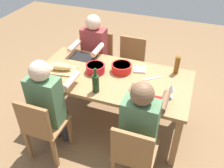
{
  "coord_description": "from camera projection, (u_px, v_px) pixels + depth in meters",
  "views": [
    {
      "loc": [
        -0.82,
        2.22,
        2.37
      ],
      "look_at": [
        0.0,
        0.0,
        0.63
      ],
      "focal_mm": 39.1,
      "sensor_mm": 36.0,
      "label": 1
    }
  ],
  "objects": [
    {
      "name": "diner_far_right",
      "position": [
        48.0,
        100.0,
        2.59
      ],
      "size": [
        0.41,
        0.53,
        1.2
      ],
      "color": "#2D2D38",
      "rests_on": "ground_plane"
    },
    {
      "name": "chair_near_right",
      "position": [
        99.0,
        57.0,
        3.75
      ],
      "size": [
        0.4,
        0.4,
        0.85
      ],
      "color": "olive",
      "rests_on": "ground_plane"
    },
    {
      "name": "ground_plane",
      "position": [
        112.0,
        121.0,
        3.31
      ],
      "size": [
        8.0,
        8.0,
        0.0
      ],
      "primitive_type": "plane",
      "color": "brown"
    },
    {
      "name": "cutting_board",
      "position": [
        60.0,
        70.0,
        2.96
      ],
      "size": [
        0.43,
        0.28,
        0.02
      ],
      "primitive_type": "cube",
      "rotation": [
        0.0,
        0.0,
        0.16
      ],
      "color": "tan",
      "rests_on": "dining_table"
    },
    {
      "name": "serving_bowl_pasta",
      "position": [
        122.0,
        67.0,
        2.93
      ],
      "size": [
        0.24,
        0.24,
        0.1
      ],
      "color": "red",
      "rests_on": "dining_table"
    },
    {
      "name": "placemat_far_left",
      "position": [
        148.0,
        101.0,
        2.51
      ],
      "size": [
        0.32,
        0.23,
        0.01
      ],
      "primitive_type": "cube",
      "color": "maroon",
      "rests_on": "dining_table"
    },
    {
      "name": "dining_table",
      "position": [
        112.0,
        82.0,
        2.92
      ],
      "size": [
        1.84,
        0.91,
        0.74
      ],
      "color": "#9E7044",
      "rests_on": "ground_plane"
    },
    {
      "name": "chair_far_right",
      "position": [
        42.0,
        126.0,
        2.58
      ],
      "size": [
        0.4,
        0.4,
        0.85
      ],
      "color": "olive",
      "rests_on": "ground_plane"
    },
    {
      "name": "diner_far_left",
      "position": [
        140.0,
        124.0,
        2.31
      ],
      "size": [
        0.41,
        0.53,
        1.2
      ],
      "color": "#2D2D38",
      "rests_on": "ground_plane"
    },
    {
      "name": "napkin_stack",
      "position": [
        140.0,
        69.0,
        2.97
      ],
      "size": [
        0.16,
        0.16,
        0.02
      ],
      "primitive_type": "cube",
      "rotation": [
        0.0,
        0.0,
        0.19
      ],
      "color": "white",
      "rests_on": "dining_table"
    },
    {
      "name": "carving_knife",
      "position": [
        152.0,
        78.0,
        2.84
      ],
      "size": [
        0.2,
        0.16,
        0.01
      ],
      "primitive_type": "cube",
      "rotation": [
        0.0,
        0.0,
        0.67
      ],
      "color": "silver",
      "rests_on": "dining_table"
    },
    {
      "name": "beer_bottle",
      "position": [
        177.0,
        65.0,
        2.87
      ],
      "size": [
        0.06,
        0.06,
        0.22
      ],
      "primitive_type": "cylinder",
      "color": "brown",
      "rests_on": "dining_table"
    },
    {
      "name": "chair_far_left",
      "position": [
        134.0,
        153.0,
        2.3
      ],
      "size": [
        0.4,
        0.4,
        0.85
      ],
      "color": "olive",
      "rests_on": "ground_plane"
    },
    {
      "name": "diner_near_right",
      "position": [
        93.0,
        50.0,
        3.49
      ],
      "size": [
        0.41,
        0.53,
        1.2
      ],
      "color": "#2D2D38",
      "rests_on": "ground_plane"
    },
    {
      "name": "wine_bottle",
      "position": [
        96.0,
        83.0,
        2.58
      ],
      "size": [
        0.08,
        0.08,
        0.29
      ],
      "color": "#193819",
      "rests_on": "dining_table"
    },
    {
      "name": "placemat_near_right",
      "position": [
        84.0,
        57.0,
        3.24
      ],
      "size": [
        0.32,
        0.23,
        0.01
      ],
      "primitive_type": "cube",
      "color": "black",
      "rests_on": "dining_table"
    },
    {
      "name": "wine_glass",
      "position": [
        171.0,
        88.0,
        2.5
      ],
      "size": [
        0.08,
        0.08,
        0.17
      ],
      "color": "silver",
      "rests_on": "dining_table"
    },
    {
      "name": "chair_near_center",
      "position": [
        130.0,
        63.0,
        3.61
      ],
      "size": [
        0.4,
        0.4,
        0.85
      ],
      "color": "olive",
      "rests_on": "ground_plane"
    },
    {
      "name": "serving_bowl_fruit",
      "position": [
        95.0,
        68.0,
        2.92
      ],
      "size": [
        0.23,
        0.23,
        0.1
      ],
      "color": "#B21923",
      "rests_on": "dining_table"
    },
    {
      "name": "bread_loaf",
      "position": [
        59.0,
        66.0,
        2.93
      ],
      "size": [
        0.33,
        0.16,
        0.09
      ],
      "primitive_type": "ellipsoid",
      "rotation": [
        0.0,
        0.0,
        0.16
      ],
      "color": "tan",
      "rests_on": "cutting_board"
    }
  ]
}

